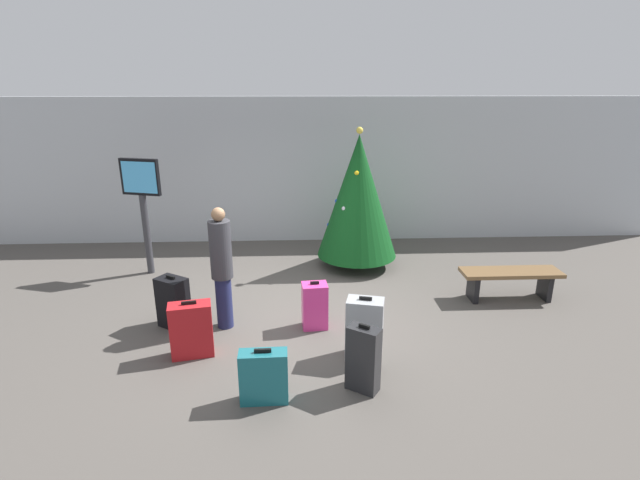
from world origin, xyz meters
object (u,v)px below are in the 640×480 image
at_px(suitcase_2, 315,306).
at_px(suitcase_3, 191,330).
at_px(suitcase_1, 363,359).
at_px(suitcase_5, 365,329).
at_px(traveller_0, 222,265).
at_px(flight_info_kiosk, 142,197).
at_px(suitcase_4, 173,303).
at_px(holiday_tree, 358,197).
at_px(suitcase_0, 264,377).
at_px(waiting_bench, 510,278).

relative_size(suitcase_2, suitcase_3, 0.93).
relative_size(suitcase_1, suitcase_5, 0.98).
relative_size(traveller_0, suitcase_3, 2.33).
bearing_deg(flight_info_kiosk, suitcase_2, -36.63).
bearing_deg(suitcase_4, traveller_0, -3.10).
bearing_deg(suitcase_1, suitcase_3, 158.50).
xyz_separation_m(holiday_tree, suitcase_0, (-1.46, -3.91, -1.03)).
relative_size(flight_info_kiosk, waiting_bench, 1.34).
bearing_deg(waiting_bench, suitcase_5, -148.06).
bearing_deg(suitcase_5, suitcase_3, 176.08).
bearing_deg(suitcase_1, suitcase_5, 81.03).
bearing_deg(flight_info_kiosk, suitcase_0, -58.64).
bearing_deg(flight_info_kiosk, traveller_0, -51.77).
height_order(flight_info_kiosk, suitcase_0, flight_info_kiosk).
height_order(holiday_tree, suitcase_1, holiday_tree).
relative_size(suitcase_0, suitcase_1, 0.79).
relative_size(holiday_tree, waiting_bench, 1.65).
xyz_separation_m(holiday_tree, traveller_0, (-2.11, -2.24, -0.41)).
relative_size(waiting_bench, suitcase_2, 2.24).
height_order(traveller_0, suitcase_1, traveller_0).
bearing_deg(waiting_bench, holiday_tree, 145.25).
height_order(flight_info_kiosk, suitcase_4, flight_info_kiosk).
height_order(waiting_bench, suitcase_3, suitcase_3).
xyz_separation_m(flight_info_kiosk, suitcase_5, (3.46, -2.94, -1.00)).
height_order(flight_info_kiosk, suitcase_2, flight_info_kiosk).
xyz_separation_m(suitcase_0, suitcase_1, (1.08, 0.15, 0.09)).
bearing_deg(suitcase_2, suitcase_0, -110.41).
bearing_deg(suitcase_5, flight_info_kiosk, 139.68).
relative_size(traveller_0, suitcase_4, 2.26).
height_order(suitcase_3, suitcase_5, suitcase_5).
height_order(suitcase_1, suitcase_4, suitcase_1).
relative_size(flight_info_kiosk, suitcase_1, 2.56).
bearing_deg(suitcase_4, waiting_bench, 7.36).
distance_m(traveller_0, suitcase_2, 1.39).
relative_size(suitcase_0, suitcase_2, 0.92).
distance_m(holiday_tree, suitcase_4, 3.70).
bearing_deg(suitcase_0, suitcase_1, 8.10).
bearing_deg(traveller_0, suitcase_1, -41.39).
relative_size(traveller_0, suitcase_1, 2.14).
bearing_deg(holiday_tree, suitcase_3, -129.15).
bearing_deg(suitcase_0, waiting_bench, 32.73).
height_order(suitcase_1, suitcase_5, suitcase_5).
relative_size(traveller_0, suitcase_0, 2.72).
bearing_deg(suitcase_3, suitcase_1, -21.50).
bearing_deg(suitcase_3, flight_info_kiosk, 115.44).
bearing_deg(waiting_bench, suitcase_4, -172.64).
height_order(suitcase_1, suitcase_2, suitcase_1).
relative_size(suitcase_2, suitcase_5, 0.84).
distance_m(flight_info_kiosk, suitcase_1, 5.02).
xyz_separation_m(traveller_0, suitcase_1, (1.73, -1.53, -0.53)).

